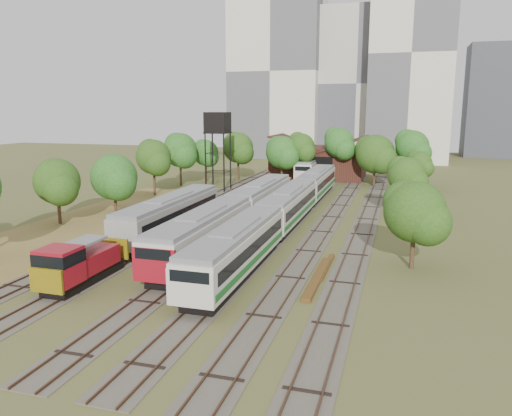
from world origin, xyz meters
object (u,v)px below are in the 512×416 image
(railcar_red_set, at_px, (236,214))
(water_tower, at_px, (218,125))
(shunter_locomotive, at_px, (77,265))
(railcar_green_set, at_px, (289,206))

(railcar_red_set, relative_size, water_tower, 2.95)
(shunter_locomotive, bearing_deg, railcar_green_set, 66.34)
(railcar_red_set, relative_size, shunter_locomotive, 4.27)
(shunter_locomotive, bearing_deg, railcar_red_set, 70.76)
(railcar_green_set, height_order, shunter_locomotive, railcar_green_set)
(railcar_green_set, relative_size, shunter_locomotive, 6.43)
(railcar_red_set, xyz_separation_m, railcar_green_set, (4.00, 5.63, -0.09))
(shunter_locomotive, distance_m, water_tower, 43.18)
(railcar_green_set, distance_m, shunter_locomotive, 24.92)
(railcar_red_set, height_order, water_tower, water_tower)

